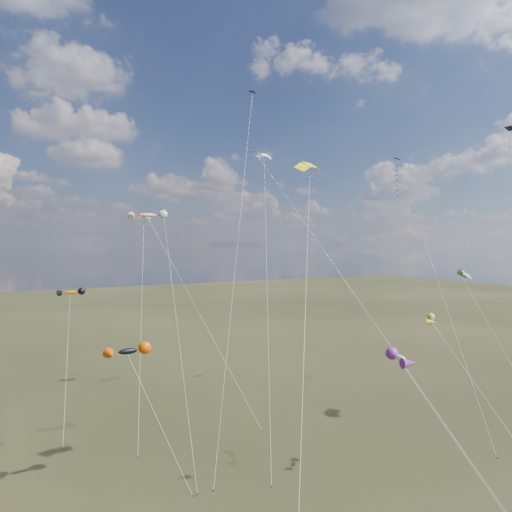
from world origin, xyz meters
TOP-DOWN VIEW (x-y plane):
  - diamond_black_high at (27.32, 23.60)m, footprint 11.26×23.16m
  - diamond_navy_tall at (3.91, 26.26)m, footprint 13.90×17.67m
  - diamond_black_mid at (-8.22, 20.64)m, footprint 2.44×14.35m
  - diamond_orange_center at (0.33, 7.51)m, footprint 7.62×24.38m
  - parafoil_yellow at (1.65, 11.00)m, footprint 16.59×20.12m
  - parafoil_blue_white at (9.87, 32.78)m, footprint 14.92×24.80m
  - parafoil_striped at (23.92, 10.86)m, footprint 5.65×15.54m
  - parafoil_tricolor at (-6.99, 34.46)m, footprint 6.04×15.77m
  - novelty_black_orange at (-13.56, 16.66)m, footprint 5.37×6.60m
  - novelty_orange_black at (-15.57, 36.44)m, footprint 3.95×12.44m
  - novelty_white_purple at (0.65, -0.86)m, footprint 5.79×8.44m
  - novelty_redwhite_stripe at (-7.61, 30.54)m, footprint 11.09×12.48m
  - novelty_blue_yellow at (10.15, 4.25)m, footprint 2.91×12.23m

SIDE VIEW (x-z plane):
  - novelty_black_orange at x=-13.56m, z-range 5.12..16.71m
  - novelty_white_purple at x=0.65m, z-range 5.91..18.76m
  - novelty_blue_yellow at x=10.15m, z-range 6.46..20.39m
  - novelty_orange_black at x=-15.57m, z-range 6.87..21.74m
  - parafoil_striped at x=23.92m, z-range 8.08..25.81m
  - diamond_black_mid at x=-8.22m, z-range 4.97..28.99m
  - diamond_orange_center at x=0.33m, z-range 5.42..34.64m
  - parafoil_tricolor at x=-6.99m, z-range 11.42..35.69m
  - novelty_redwhite_stripe at x=-7.61m, z-range 11.47..35.82m
  - parafoil_yellow at x=1.65m, z-range 13.28..41.53m
  - diamond_black_high at x=27.32m, z-range 11.63..44.59m
  - parafoil_blue_white at x=9.87m, z-range 15.91..49.45m
  - diamond_navy_tall at x=3.91m, z-range 14.34..54.01m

